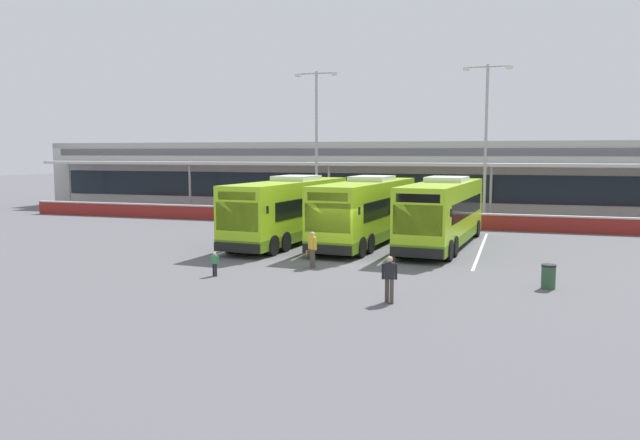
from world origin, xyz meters
TOP-DOWN VIEW (x-y plane):
  - ground_plane at (0.00, 0.00)m, footprint 200.00×200.00m
  - terminal_building at (-0.00, 26.91)m, footprint 70.00×13.00m
  - red_barrier_wall at (0.00, 14.50)m, footprint 60.00×0.40m
  - coach_bus_leftmost at (-4.30, 5.27)m, footprint 3.69×12.31m
  - coach_bus_left_centre at (0.01, 6.04)m, footprint 3.69×12.31m
  - coach_bus_centre at (4.21, 6.37)m, footprint 3.69×12.31m
  - bay_stripe_far_west at (-6.30, 6.00)m, footprint 0.14×13.00m
  - bay_stripe_west at (-2.10, 6.00)m, footprint 0.14×13.00m
  - bay_stripe_mid_west at (2.10, 6.00)m, footprint 0.14×13.00m
  - bay_stripe_centre at (6.30, 6.00)m, footprint 0.14×13.00m
  - pedestrian_with_handbag at (-0.59, -1.84)m, footprint 0.60×0.55m
  - pedestrian_in_dark_coat at (3.98, -7.25)m, footprint 0.54×0.29m
  - pedestrian_child at (-3.86, -4.88)m, footprint 0.32×0.21m
  - lamp_post_west at (-6.18, 16.03)m, footprint 3.24×0.28m
  - lamp_post_centre at (5.90, 16.13)m, footprint 3.24×0.28m
  - litter_bin at (9.27, -3.23)m, footprint 0.54×0.54m

SIDE VIEW (x-z plane):
  - ground_plane at x=0.00m, z-range 0.00..0.00m
  - bay_stripe_far_west at x=-6.30m, z-range 0.00..0.01m
  - bay_stripe_west at x=-2.10m, z-range 0.00..0.01m
  - bay_stripe_mid_west at x=2.10m, z-range 0.00..0.01m
  - bay_stripe_centre at x=6.30m, z-range 0.00..0.01m
  - litter_bin at x=9.27m, z-range 0.00..0.93m
  - pedestrian_child at x=-3.86m, z-range 0.04..1.04m
  - red_barrier_wall at x=0.00m, z-range 0.01..1.10m
  - pedestrian_with_handbag at x=-0.59m, z-range 0.05..1.67m
  - pedestrian_in_dark_coat at x=3.98m, z-range 0.06..1.68m
  - coach_bus_leftmost at x=-4.30m, z-range -0.10..3.68m
  - coach_bus_left_centre at x=0.01m, z-range -0.10..3.68m
  - coach_bus_centre at x=4.21m, z-range -0.10..3.68m
  - terminal_building at x=0.00m, z-range 0.01..6.01m
  - lamp_post_west at x=-6.18m, z-range 0.79..11.79m
  - lamp_post_centre at x=5.90m, z-range 0.79..11.79m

